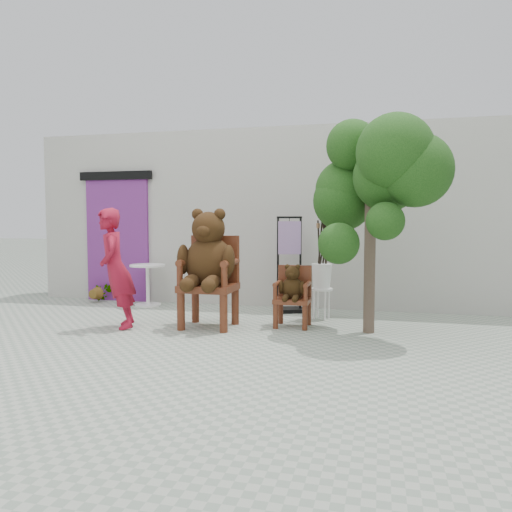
# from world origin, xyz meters

# --- Properties ---
(ground_plane) EXTENTS (60.00, 60.00, 0.00)m
(ground_plane) POSITION_xyz_m (0.00, 0.00, 0.00)
(ground_plane) COLOR gray
(ground_plane) RESTS_ON ground
(back_wall) EXTENTS (9.00, 1.00, 3.00)m
(back_wall) POSITION_xyz_m (0.00, 3.10, 1.50)
(back_wall) COLOR #B4B2A8
(back_wall) RESTS_ON ground
(doorway) EXTENTS (1.40, 0.11, 2.33)m
(doorway) POSITION_xyz_m (-3.00, 2.58, 1.16)
(doorway) COLOR #6B2775
(doorway) RESTS_ON ground
(chair_big) EXTENTS (0.80, 0.84, 1.61)m
(chair_big) POSITION_xyz_m (-0.64, 0.81, 0.90)
(chair_big) COLOR #4B1F10
(chair_big) RESTS_ON ground
(chair_small) EXTENTS (0.47, 0.46, 0.86)m
(chair_small) POSITION_xyz_m (0.46, 1.12, 0.51)
(chair_small) COLOR #4B1F10
(chair_small) RESTS_ON ground
(person) EXTENTS (0.61, 0.70, 1.61)m
(person) POSITION_xyz_m (-1.81, 0.43, 0.80)
(person) COLOR maroon
(person) RESTS_ON ground
(cafe_table) EXTENTS (0.60, 0.60, 0.70)m
(cafe_table) POSITION_xyz_m (-2.23, 2.19, 0.44)
(cafe_table) COLOR white
(cafe_table) RESTS_ON ground
(display_stand) EXTENTS (0.54, 0.48, 1.51)m
(display_stand) POSITION_xyz_m (0.21, 2.20, 0.58)
(display_stand) COLOR black
(display_stand) RESTS_ON ground
(stool_bucket) EXTENTS (0.32, 0.32, 1.45)m
(stool_bucket) POSITION_xyz_m (0.78, 1.76, 0.64)
(stool_bucket) COLOR white
(stool_bucket) RESTS_ON ground
(tree) EXTENTS (1.73, 1.63, 2.75)m
(tree) POSITION_xyz_m (1.56, 0.91, 2.00)
(tree) COLOR #423227
(tree) RESTS_ON ground
(potted_plant) EXTENTS (0.37, 0.33, 0.39)m
(potted_plant) POSITION_xyz_m (-3.25, 2.35, 0.20)
(potted_plant) COLOR black
(potted_plant) RESTS_ON ground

